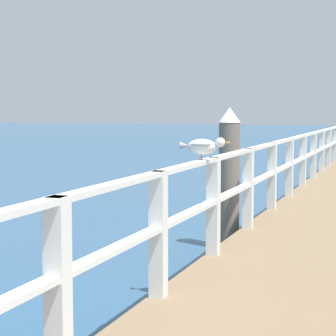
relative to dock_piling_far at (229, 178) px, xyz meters
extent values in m
cube|color=silver|center=(0.38, -5.24, -0.07)|extent=(0.12, 0.12, 1.00)
cube|color=silver|center=(0.38, -3.67, -0.07)|extent=(0.12, 0.12, 1.00)
cube|color=silver|center=(0.38, -2.10, -0.07)|extent=(0.12, 0.12, 1.00)
cube|color=silver|center=(0.38, -0.53, -0.07)|extent=(0.12, 0.12, 1.00)
cube|color=silver|center=(0.38, 1.03, -0.07)|extent=(0.12, 0.12, 1.00)
cube|color=silver|center=(0.38, 2.60, -0.07)|extent=(0.12, 0.12, 1.00)
cube|color=silver|center=(0.38, 4.17, -0.07)|extent=(0.12, 0.12, 1.00)
cube|color=silver|center=(0.38, 5.74, -0.07)|extent=(0.12, 0.12, 1.00)
cube|color=silver|center=(0.38, 7.31, -0.07)|extent=(0.12, 0.12, 1.00)
cube|color=silver|center=(0.38, 8.88, -0.07)|extent=(0.12, 0.12, 1.00)
cube|color=silver|center=(0.38, 10.44, -0.07)|extent=(0.12, 0.12, 1.00)
cube|color=silver|center=(0.38, 1.82, 0.41)|extent=(0.10, 20.39, 0.04)
cube|color=silver|center=(0.38, 1.82, -0.02)|extent=(0.10, 20.39, 0.04)
cylinder|color=#6B6056|center=(0.00, 0.00, -0.11)|extent=(0.28, 0.28, 1.70)
cone|color=white|center=(0.00, 0.00, 0.84)|extent=(0.29, 0.29, 0.20)
ellipsoid|color=white|center=(0.38, -2.50, 0.56)|extent=(0.29, 0.15, 0.15)
sphere|color=white|center=(0.55, -2.49, 0.60)|extent=(0.09, 0.09, 0.09)
cone|color=gold|center=(0.62, -2.49, 0.60)|extent=(0.05, 0.03, 0.02)
cone|color=#939399|center=(0.21, -2.52, 0.57)|extent=(0.09, 0.08, 0.07)
ellipsoid|color=#939399|center=(0.38, -2.50, 0.58)|extent=(0.24, 0.19, 0.04)
cylinder|color=tan|center=(0.37, -2.48, 0.46)|extent=(0.01, 0.01, 0.05)
cylinder|color=tan|center=(0.37, -2.53, 0.46)|extent=(0.01, 0.01, 0.05)
camera|label=1|loc=(2.14, -8.32, 0.90)|focal=69.00mm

